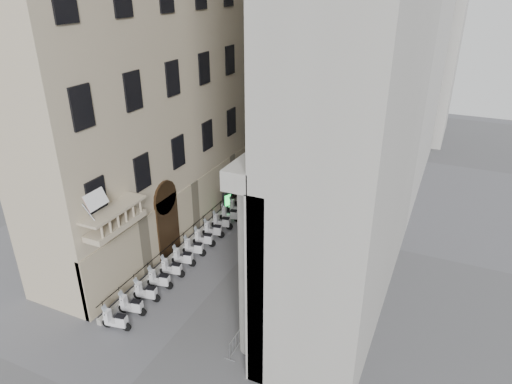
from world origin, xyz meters
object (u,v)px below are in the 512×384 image
info_kiosk (227,202)px  pedestrian_b (323,170)px  scooter_0 (118,329)px  security_tent (248,174)px  pedestrian_a (293,186)px  street_lamp (264,136)px

info_kiosk → pedestrian_b: 11.60m
scooter_0 → info_kiosk: bearing=-6.3°
security_tent → pedestrian_a: bearing=32.2°
scooter_0 → street_lamp: (-0.77, 22.35, 4.57)m
scooter_0 → security_tent: (-0.44, 18.05, 2.43)m
street_lamp → pedestrian_b: (4.98, 3.18, -3.81)m
info_kiosk → pedestrian_a: pedestrian_a is taller
scooter_0 → street_lamp: size_ratio=0.19×
street_lamp → info_kiosk: 8.06m
pedestrian_a → pedestrian_b: 5.50m
pedestrian_a → pedestrian_b: (1.25, 5.35, -0.23)m
info_kiosk → pedestrian_a: (3.99, 4.99, 0.10)m
pedestrian_b → scooter_0: bearing=117.5°
pedestrian_b → security_tent: bearing=95.1°
security_tent → street_lamp: street_lamp is taller
security_tent → info_kiosk: bearing=-101.7°
scooter_0 → street_lamp: 22.83m
street_lamp → pedestrian_b: 7.03m
info_kiosk → security_tent: bearing=100.7°
security_tent → pedestrian_b: (4.65, 7.49, -1.67)m
security_tent → info_kiosk: 3.30m
security_tent → info_kiosk: size_ratio=2.04×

